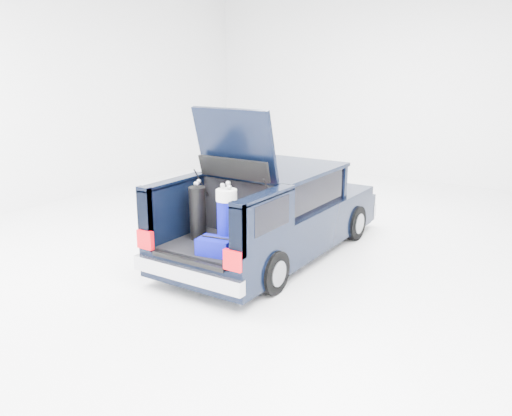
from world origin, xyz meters
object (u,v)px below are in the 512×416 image
Objects in this scene: blue_golf_bag at (227,219)px; car at (276,214)px; black_golf_bag at (198,213)px; red_suitcase at (251,223)px; blue_duffel at (216,246)px.

car is at bearing 110.57° from blue_golf_bag.
red_suitcase is at bearing 12.73° from black_golf_bag.
black_golf_bag is (-0.38, -1.55, 0.32)m from car.
car is at bearing 68.96° from black_golf_bag.
blue_golf_bag reaches higher than red_suitcase.
blue_duffel is at bearing -83.34° from car.
blue_duffel is at bearing -39.82° from black_golf_bag.
car is at bearing 87.78° from blue_duffel.
blue_duffel is (-0.13, -0.66, -0.17)m from red_suitcase.
blue_golf_bag is at bearing -82.02° from car.
car is 9.13× the size of blue_duffel.
red_suitcase is 0.45m from blue_golf_bag.
car is 7.70× the size of red_suitcase.
black_golf_bag is 1.69× the size of blue_duffel.
red_suitcase is 0.69m from blue_duffel.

